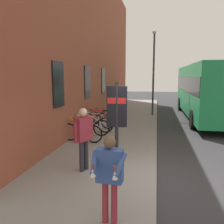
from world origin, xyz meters
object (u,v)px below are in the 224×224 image
object	(u,v)px
bicycle_nearest_sign	(82,132)
bicycle_under_window	(104,117)
bicycle_end_of_row	(95,124)
transit_info_sign	(117,112)
street_lamp	(154,66)
tourist_with_hotdogs	(109,171)
bicycle_far_end	(98,120)
pedestrian_crossing_street	(83,133)
city_bus	(206,88)
bicycle_mid_rack	(89,127)

from	to	relation	value
bicycle_nearest_sign	bicycle_under_window	xyz separation A→B (m)	(3.40, -0.12, 0.00)
bicycle_end_of_row	transit_info_sign	size ratio (longest dim) A/B	0.74
street_lamp	tourist_with_hotdogs	bearing A→B (deg)	177.54
transit_info_sign	street_lamp	size ratio (longest dim) A/B	0.44
bicycle_nearest_sign	tourist_with_hotdogs	bearing A→B (deg)	-156.40
bicycle_far_end	pedestrian_crossing_street	bearing A→B (deg)	-169.79
tourist_with_hotdogs	street_lamp	world-z (taller)	street_lamp
bicycle_end_of_row	street_lamp	bearing A→B (deg)	-24.94
tourist_with_hotdogs	street_lamp	bearing A→B (deg)	-2.46
bicycle_far_end	city_bus	distance (m)	7.62
bicycle_mid_rack	transit_info_sign	distance (m)	3.93
bicycle_nearest_sign	bicycle_under_window	distance (m)	3.40
pedestrian_crossing_street	tourist_with_hotdogs	distance (m)	2.44
bicycle_mid_rack	bicycle_end_of_row	size ratio (longest dim) A/B	0.98
transit_info_sign	tourist_with_hotdogs	xyz separation A→B (m)	(-2.41, -0.29, -0.63)
tourist_with_hotdogs	transit_info_sign	bearing A→B (deg)	6.83
tourist_with_hotdogs	bicycle_far_end	bearing A→B (deg)	15.88
city_bus	street_lamp	distance (m)	3.60
bicycle_nearest_sign	city_bus	distance (m)	9.37
bicycle_nearest_sign	street_lamp	size ratio (longest dim) A/B	0.32
bicycle_nearest_sign	tourist_with_hotdogs	size ratio (longest dim) A/B	1.12
bicycle_end_of_row	tourist_with_hotdogs	distance (m)	6.77
bicycle_under_window	bicycle_end_of_row	bearing A→B (deg)	178.98
street_lamp	pedestrian_crossing_street	bearing A→B (deg)	170.29
bicycle_far_end	street_lamp	xyz separation A→B (m)	(4.55, -2.59, 2.85)
bicycle_mid_rack	tourist_with_hotdogs	xyz separation A→B (m)	(-5.71, -2.05, 0.58)
bicycle_end_of_row	bicycle_nearest_sign	bearing A→B (deg)	176.87
transit_info_sign	street_lamp	xyz separation A→B (m)	(9.45, -0.80, 1.64)
street_lamp	transit_info_sign	bearing A→B (deg)	175.16
bicycle_far_end	bicycle_mid_rack	bearing A→B (deg)	-178.73
bicycle_nearest_sign	pedestrian_crossing_street	distance (m)	2.90
transit_info_sign	bicycle_nearest_sign	bearing A→B (deg)	37.09
bicycle_mid_rack	street_lamp	size ratio (longest dim) A/B	0.32
bicycle_nearest_sign	city_bus	world-z (taller)	city_bus
bicycle_far_end	city_bus	world-z (taller)	city_bus
pedestrian_crossing_street	street_lamp	xyz separation A→B (m)	(9.71, -1.66, 2.18)
bicycle_mid_rack	city_bus	bearing A→B (deg)	-43.22
bicycle_under_window	transit_info_sign	bearing A→B (deg)	-163.72
bicycle_end_of_row	bicycle_under_window	world-z (taller)	same
bicycle_under_window	tourist_with_hotdogs	distance (m)	8.46
bicycle_nearest_sign	street_lamp	distance (m)	8.04
bicycle_under_window	bicycle_mid_rack	bearing A→B (deg)	178.51
bicycle_nearest_sign	pedestrian_crossing_street	xyz separation A→B (m)	(-2.66, -0.95, 0.66)
bicycle_end_of_row	pedestrian_crossing_street	bearing A→B (deg)	-168.64
bicycle_mid_rack	bicycle_end_of_row	bearing A→B (deg)	-2.64
bicycle_under_window	street_lamp	xyz separation A→B (m)	(3.66, -2.49, 2.85)
bicycle_nearest_sign	bicycle_under_window	bearing A→B (deg)	-2.03
transit_info_sign	bicycle_mid_rack	bearing A→B (deg)	28.04
bicycle_end_of_row	bicycle_under_window	size ratio (longest dim) A/B	1.04
bicycle_end_of_row	tourist_with_hotdogs	size ratio (longest dim) A/B	1.13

